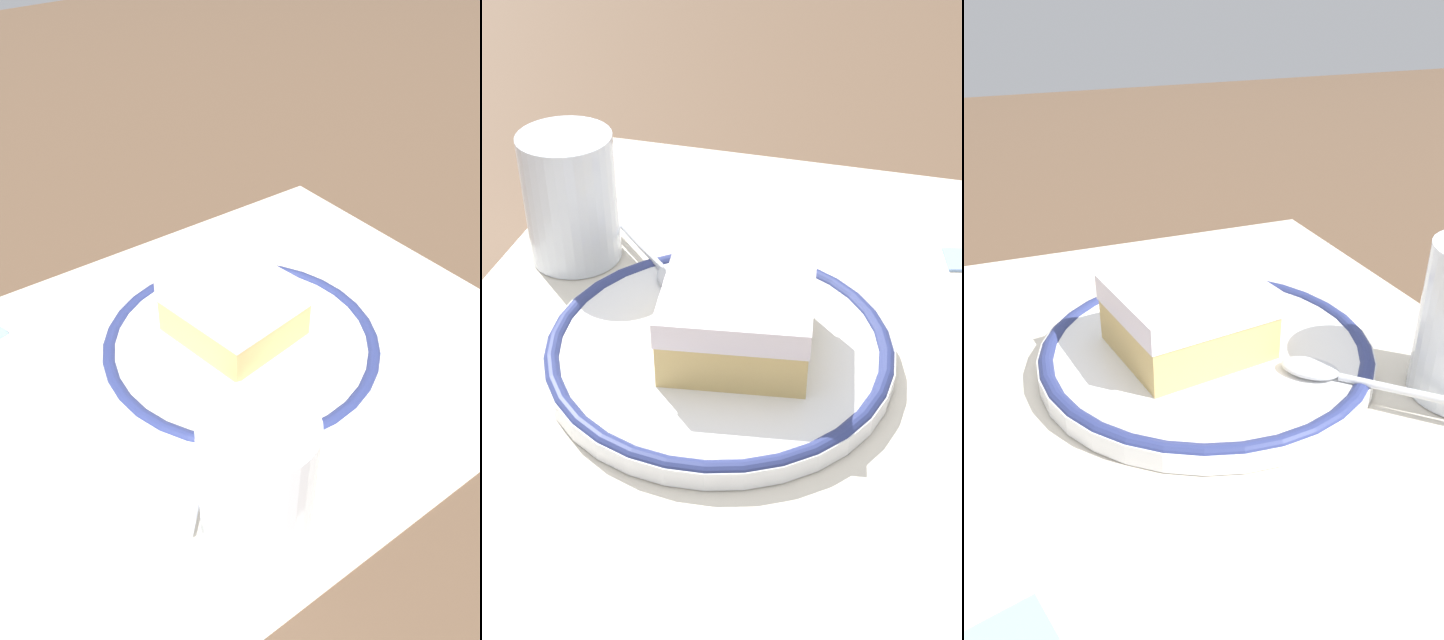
% 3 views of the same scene
% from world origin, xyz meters
% --- Properties ---
extents(ground_plane, '(2.40, 2.40, 0.00)m').
position_xyz_m(ground_plane, '(0.00, 0.00, 0.00)').
color(ground_plane, brown).
extents(placemat, '(0.53, 0.39, 0.00)m').
position_xyz_m(placemat, '(0.00, 0.00, 0.00)').
color(placemat, beige).
rests_on(placemat, ground_plane).
extents(plate, '(0.23, 0.23, 0.02)m').
position_xyz_m(plate, '(-0.03, -0.00, 0.01)').
color(plate, white).
rests_on(plate, placemat).
extents(cake_slice, '(0.10, 0.10, 0.05)m').
position_xyz_m(cake_slice, '(-0.03, -0.01, 0.04)').
color(cake_slice, '#DBB76B').
rests_on(cake_slice, plate).
extents(spoon, '(0.10, 0.10, 0.01)m').
position_xyz_m(spoon, '(0.04, 0.06, 0.02)').
color(spoon, silver).
rests_on(spoon, plate).
extents(cup, '(0.07, 0.07, 0.10)m').
position_xyz_m(cup, '(0.06, 0.14, 0.04)').
color(cup, silver).
rests_on(cup, placemat).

